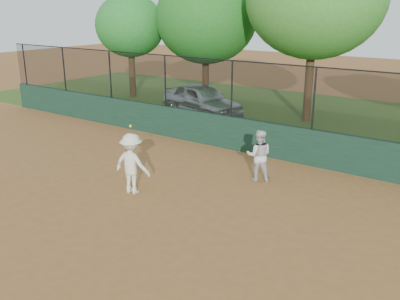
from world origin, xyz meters
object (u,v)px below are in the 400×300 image
Objects in this scene: player_second at (259,155)px; player_main at (132,164)px; parked_car at (202,100)px; tree_0 at (130,26)px; tree_1 at (206,18)px.

player_main is (-2.42, -2.82, 0.08)m from player_second.
player_main is (3.62, -8.56, 0.09)m from parked_car.
tree_0 is 4.62m from tree_1.
parked_car is at bearing -70.16° from player_second.
player_second is 11.62m from tree_1.
parked_car is at bearing -15.60° from tree_0.
tree_1 is (-1.41, 2.40, 3.63)m from parked_car.
tree_0 reaches higher than player_main.
tree_0 is at bearing 133.11° from player_main.
player_second is 14.44m from tree_0.
tree_1 reaches higher than player_main.
player_main is 0.31× the size of tree_1.
player_second is (6.04, -5.74, 0.01)m from parked_car.
player_main reaches higher than player_second.
tree_0 reaches higher than parked_car.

